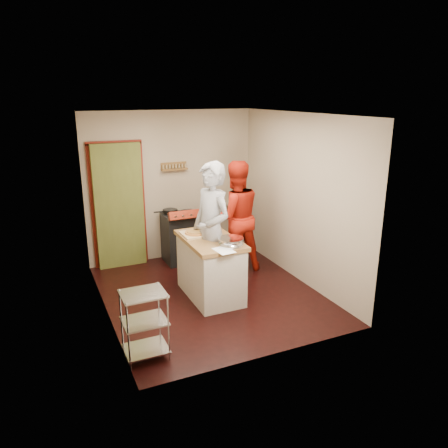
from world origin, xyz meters
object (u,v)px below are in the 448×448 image
at_px(island, 211,266).
at_px(person_red, 235,217).
at_px(wire_shelving, 145,322).
at_px(person_stripe, 211,231).
at_px(stove, 182,237).

height_order(island, person_red, person_red).
bearing_deg(wire_shelving, island, 41.94).
relative_size(person_stripe, person_red, 1.07).
height_order(island, person_stripe, person_stripe).
distance_m(wire_shelving, person_stripe, 1.81).
bearing_deg(stove, person_stripe, -91.58).
distance_m(stove, person_red, 1.10).
relative_size(stove, person_stripe, 0.51).
bearing_deg(person_red, person_stripe, 50.95).
bearing_deg(island, person_red, 45.44).
xyz_separation_m(stove, person_red, (0.69, -0.72, 0.47)).
relative_size(wire_shelving, person_stripe, 0.40).
height_order(wire_shelving, person_red, person_red).
distance_m(stove, wire_shelving, 2.94).
bearing_deg(stove, island, -92.53).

